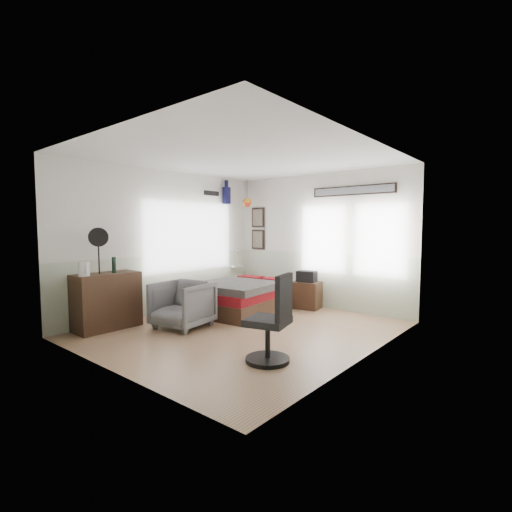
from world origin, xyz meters
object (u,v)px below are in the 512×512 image
(bed, at_px, (242,297))
(task_chair, at_px, (272,327))
(dresser, at_px, (107,301))
(nightstand, at_px, (307,295))
(armchair, at_px, (182,305))

(bed, bearing_deg, task_chair, -46.23)
(bed, bearing_deg, dresser, -116.73)
(dresser, bearing_deg, bed, 69.17)
(nightstand, bearing_deg, task_chair, -76.48)
(armchair, relative_size, task_chair, 0.77)
(bed, relative_size, task_chair, 1.82)
(bed, distance_m, armchair, 1.46)
(dresser, distance_m, task_chair, 2.99)
(dresser, distance_m, nightstand, 3.74)
(armchair, distance_m, task_chair, 2.10)
(dresser, distance_m, armchair, 1.20)
(bed, xyz_separation_m, dresser, (-0.87, -2.27, 0.16))
(dresser, xyz_separation_m, armchair, (0.88, 0.82, -0.07))
(bed, height_order, task_chair, task_chair)
(task_chair, bearing_deg, bed, 124.51)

